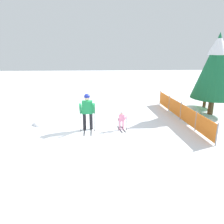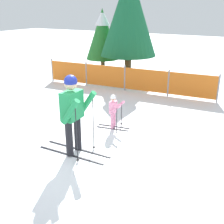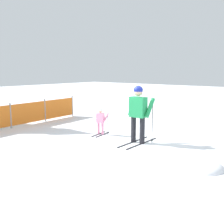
{
  "view_description": "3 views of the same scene",
  "coord_description": "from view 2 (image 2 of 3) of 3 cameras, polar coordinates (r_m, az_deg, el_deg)",
  "views": [
    {
      "loc": [
        10.31,
        0.75,
        3.96
      ],
      "look_at": [
        0.0,
        1.28,
        0.92
      ],
      "focal_mm": 35.0,
      "sensor_mm": 36.0,
      "label": 1
    },
    {
      "loc": [
        3.53,
        -4.55,
        3.18
      ],
      "look_at": [
        0.26,
        1.26,
        0.68
      ],
      "focal_mm": 45.0,
      "sensor_mm": 36.0,
      "label": 2
    },
    {
      "loc": [
        -7.36,
        -4.86,
        2.36
      ],
      "look_at": [
        0.08,
        1.26,
        0.87
      ],
      "focal_mm": 45.0,
      "sensor_mm": 36.0,
      "label": 3
    }
  ],
  "objects": [
    {
      "name": "skier_adult",
      "position": [
        6.21,
        -7.96,
        0.75
      ],
      "size": [
        1.75,
        0.78,
        1.84
      ],
      "rotation": [
        0.0,
        0.0,
        0.03
      ],
      "color": "black",
      "rests_on": "ground_plane"
    },
    {
      "name": "safety_fence",
      "position": [
        11.32,
        2.62,
        6.92
      ],
      "size": [
        7.15,
        0.56,
        1.02
      ],
      "rotation": [
        0.0,
        0.0,
        0.07
      ],
      "color": "gray",
      "rests_on": "ground_plane"
    },
    {
      "name": "ground_plane",
      "position": [
        6.58,
        -7.48,
        -8.52
      ],
      "size": [
        60.0,
        60.0,
        0.0
      ],
      "primitive_type": "plane",
      "color": "white"
    },
    {
      "name": "conifer_far",
      "position": [
        13.45,
        3.46,
        19.72
      ],
      "size": [
        2.6,
        2.6,
        4.83
      ],
      "color": "#4C3823",
      "rests_on": "ground_plane"
    },
    {
      "name": "skier_child",
      "position": [
        7.67,
        0.36,
        0.59
      ],
      "size": [
        0.93,
        0.49,
        0.97
      ],
      "rotation": [
        0.0,
        0.0,
        0.19
      ],
      "color": "black",
      "rests_on": "ground_plane"
    },
    {
      "name": "conifer_near",
      "position": [
        14.63,
        -1.95,
        15.69
      ],
      "size": [
        1.69,
        1.69,
        3.13
      ],
      "color": "#4C3823",
      "rests_on": "ground_plane"
    }
  ]
}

